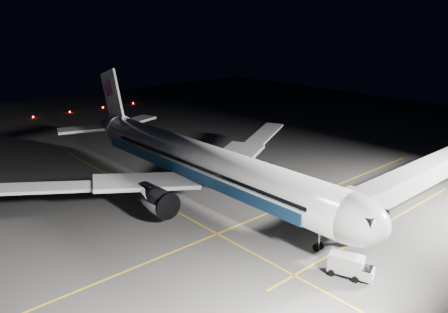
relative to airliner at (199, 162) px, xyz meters
The scene contains 12 objects.
ground 5.27m from the airliner, ahead, with size 200.00×200.00×0.00m, color #4C4C4F.
guide_line_main 12.22m from the airliner, ahead, with size 0.25×80.00×0.01m, color gold.
guide_line_cross 7.99m from the airliner, 79.83° to the right, with size 70.00×0.25×0.01m, color gold.
guide_line_side 25.67m from the airliner, 23.43° to the left, with size 0.25×40.00×0.01m, color gold.
airliner is the anchor object (origin of this frame).
jet_bridge 29.31m from the airliner, 38.04° to the left, with size 3.60×34.40×6.30m.
taxiway_lights 71.10m from the airliner, behind, with size 0.44×60.44×0.44m.
service_truck 27.19m from the airliner, ahead, with size 4.74×3.13×2.26m.
baggage_tug 14.80m from the airliner, 93.58° to the left, with size 2.87×2.51×1.80m.
safety_cone_a 15.86m from the airliner, 65.67° to the left, with size 0.41×0.41×0.62m, color orange.
safety_cone_b 12.33m from the airliner, 97.73° to the left, with size 0.39×0.39×0.58m, color orange.
safety_cone_c 10.50m from the airliner, 138.23° to the left, with size 0.35×0.35×0.53m, color orange.
Camera 1 is at (46.28, -36.85, 24.82)m, focal length 35.00 mm.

